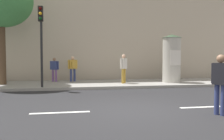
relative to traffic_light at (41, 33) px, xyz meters
The scene contains 12 objects.
ground_plane 6.95m from the traffic_light, 56.10° to the right, with size 80.00×80.00×0.00m, color #232326.
sidewalk_curb 4.85m from the traffic_light, 26.59° to the left, with size 36.00×4.00×0.15m, color gray.
lane_markings 6.95m from the traffic_light, 56.10° to the right, with size 25.80×0.16×0.01m.
building_backdrop 7.95m from the traffic_light, 62.50° to the left, with size 36.00×5.00×10.33m, color #B7A893.
traffic_light is the anchor object (origin of this frame).
poster_column 7.84m from the traffic_light, 10.05° to the left, with size 1.20×1.20×2.94m.
street_tree 3.52m from the traffic_light, 142.61° to the left, with size 3.50×3.50×6.20m.
pedestrian_in_dark_shirt 8.74m from the traffic_light, 48.04° to the right, with size 0.38×0.53×1.76m.
pedestrian_with_backpack 3.54m from the traffic_light, 81.17° to the left, with size 0.57×0.52×1.51m.
pedestrian_near_pole 8.84m from the traffic_light, 19.89° to the left, with size 0.53×0.53×1.52m.
pedestrian_in_red_top 5.03m from the traffic_light, 14.95° to the left, with size 0.47×0.48×1.71m.
pedestrian_in_light_jacket 3.68m from the traffic_light, 60.04° to the left, with size 0.61×0.50×1.60m.
Camera 1 is at (-2.09, -7.35, 1.67)m, focal length 38.40 mm.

